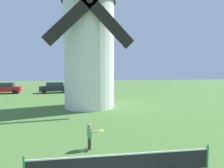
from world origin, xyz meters
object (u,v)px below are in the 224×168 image
tennis_net (122,164)px  parked_car_black (55,87)px  windmill (89,40)px  parked_car_red (5,88)px  player_far (90,135)px  parked_car_blue (96,87)px

tennis_net → parked_car_black: size_ratio=1.15×
windmill → parked_car_red: windmill is taller
windmill → parked_car_black: size_ratio=2.65×
player_far → parked_car_red: size_ratio=0.24×
player_far → parked_car_black: 21.29m
windmill → parked_car_red: (-11.70, 11.60, -5.18)m
parked_car_red → parked_car_blue: 12.98m
parked_car_black → tennis_net: bearing=-77.1°
tennis_net → parked_car_red: size_ratio=1.18×
tennis_net → parked_car_blue: size_ratio=1.21×
parked_car_blue → tennis_net: bearing=-91.6°
tennis_net → parked_car_red: (-12.30, 23.65, 0.12)m
windmill → parked_car_blue: 12.83m
windmill → parked_car_red: size_ratio=2.71×
tennis_net → parked_car_black: (-5.38, 23.57, 0.12)m
tennis_net → parked_car_red: parked_car_red is taller
windmill → parked_car_black: 13.51m
parked_car_red → windmill: bearing=-44.7°
tennis_net → parked_car_blue: bearing=88.4°
player_far → parked_car_red: 23.82m
player_far → parked_car_black: bearing=102.4°
tennis_net → player_far: size_ratio=4.83×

